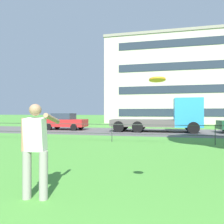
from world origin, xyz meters
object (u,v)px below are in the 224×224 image
apartment_building_background (197,81)px  car_red_left (65,121)px  person_thrower (36,147)px  flatbed_truck_center (169,117)px  frisbee (157,80)px

apartment_building_background → car_red_left: bearing=-129.6°
person_thrower → flatbed_truck_center: flatbed_truck_center is taller
frisbee → car_red_left: frisbee is taller
apartment_building_background → flatbed_truck_center: bearing=-106.1°
frisbee → flatbed_truck_center: size_ratio=0.04×
car_red_left → flatbed_truck_center: size_ratio=0.55×
car_red_left → apartment_building_background: size_ratio=0.14×
flatbed_truck_center → apartment_building_background: apartment_building_background is taller
frisbee → flatbed_truck_center: (0.78, 14.51, -0.91)m
flatbed_truck_center → apartment_building_background: size_ratio=0.26×
car_red_left → apartment_building_background: (14.62, 17.69, 5.90)m
frisbee → apartment_building_background: apartment_building_background is taller
frisbee → apartment_building_background: size_ratio=0.01×
flatbed_truck_center → person_thrower: bearing=-101.5°
frisbee → flatbed_truck_center: flatbed_truck_center is taller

